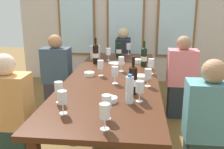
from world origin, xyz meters
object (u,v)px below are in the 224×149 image
at_px(wine_bottle_3, 144,57).
at_px(tasting_bowl_0, 89,74).
at_px(wine_glass_3, 129,47).
at_px(wine_glass_9, 59,89).
at_px(seated_person_3, 181,79).
at_px(white_plate_0, 117,63).
at_px(water_bottle, 130,90).
at_px(wine_glass_0, 62,98).
at_px(wine_glass_2, 140,88).
at_px(tasting_bowl_3, 110,99).
at_px(wine_glass_4, 151,64).
at_px(dining_table, 113,82).
at_px(wine_glass_6, 107,103).
at_px(wine_bottle_0, 96,54).
at_px(seated_person_1, 208,130).
at_px(seated_person_2, 57,77).
at_px(wine_glass_11, 105,112).
at_px(wine_glass_10, 121,61).
at_px(wine_glass_1, 108,52).
at_px(wine_glass_5, 115,72).
at_px(seated_person_4, 123,62).
at_px(tasting_bowl_1, 138,61).
at_px(wine_glass_7, 101,65).
at_px(seated_person_0, 10,118).
at_px(wine_bottle_2, 133,80).
at_px(metal_pitcher, 95,52).
at_px(wine_bottle_1, 119,50).
at_px(wine_glass_8, 148,75).
at_px(tasting_bowl_2, 141,78).

relative_size(wine_bottle_3, tasting_bowl_0, 2.84).
relative_size(wine_glass_3, wine_glass_9, 1.00).
bearing_deg(seated_person_3, white_plate_0, -176.07).
relative_size(water_bottle, wine_glass_3, 1.38).
bearing_deg(wine_glass_0, wine_glass_2, 28.72).
xyz_separation_m(tasting_bowl_3, wine_glass_4, (0.36, 0.91, 0.10)).
bearing_deg(wine_glass_0, water_bottle, 28.58).
height_order(dining_table, wine_glass_6, wine_glass_6).
bearing_deg(wine_bottle_0, dining_table, -64.93).
bearing_deg(water_bottle, seated_person_1, 2.31).
bearing_deg(seated_person_2, wine_glass_11, -63.87).
relative_size(wine_glass_0, wine_glass_10, 1.00).
distance_m(wine_bottle_0, seated_person_1, 1.80).
bearing_deg(wine_glass_1, wine_glass_5, -79.62).
height_order(seated_person_1, seated_person_4, same).
bearing_deg(wine_glass_5, wine_glass_0, -111.73).
height_order(tasting_bowl_0, wine_glass_9, wine_glass_9).
height_order(tasting_bowl_1, wine_glass_7, wine_glass_7).
bearing_deg(seated_person_0, wine_glass_0, -28.31).
relative_size(wine_bottle_3, wine_glass_10, 1.85).
xyz_separation_m(wine_glass_10, seated_person_0, (-0.92, -0.93, -0.34)).
bearing_deg(wine_bottle_0, wine_glass_7, -75.50).
bearing_deg(water_bottle, wine_bottle_2, 84.87).
height_order(tasting_bowl_0, seated_person_3, seated_person_3).
relative_size(wine_glass_2, wine_glass_11, 1.00).
bearing_deg(wine_glass_5, metal_pitcher, 108.81).
relative_size(wine_glass_9, seated_person_2, 0.16).
distance_m(tasting_bowl_0, wine_glass_2, 0.91).
height_order(wine_bottle_1, wine_glass_9, wine_bottle_1).
bearing_deg(white_plate_0, wine_glass_11, -87.23).
xyz_separation_m(wine_bottle_2, seated_person_4, (-0.23, 2.24, -0.34)).
relative_size(wine_bottle_0, wine_bottle_2, 1.02).
relative_size(tasting_bowl_0, wine_glass_5, 0.65).
bearing_deg(wine_glass_0, wine_bottle_3, 68.65).
distance_m(wine_bottle_2, wine_glass_1, 1.40).
distance_m(tasting_bowl_0, wine_glass_10, 0.42).
distance_m(white_plate_0, seated_person_1, 1.64).
xyz_separation_m(wine_glass_7, wine_glass_8, (0.51, -0.32, -0.00)).
height_order(wine_glass_8, wine_glass_11, same).
bearing_deg(wine_glass_9, wine_glass_8, 34.88).
xyz_separation_m(water_bottle, wine_glass_7, (-0.35, 0.78, 0.01)).
height_order(wine_bottle_3, seated_person_3, seated_person_3).
distance_m(dining_table, tasting_bowl_2, 0.33).
distance_m(wine_glass_1, wine_glass_11, 2.06).
relative_size(metal_pitcher, tasting_bowl_3, 1.58).
relative_size(wine_bottle_2, wine_glass_3, 1.92).
xyz_separation_m(tasting_bowl_0, wine_glass_3, (0.38, 1.27, 0.10)).
xyz_separation_m(dining_table, wine_glass_5, (0.05, -0.24, 0.18)).
relative_size(wine_bottle_2, seated_person_0, 0.30).
bearing_deg(wine_bottle_1, seated_person_0, -115.62).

